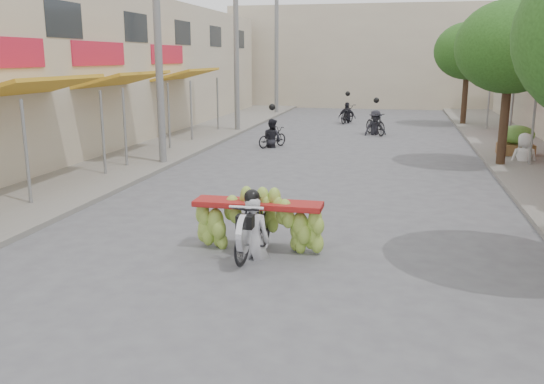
% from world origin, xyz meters
% --- Properties ---
extents(ground, '(120.00, 120.00, 0.00)m').
position_xyz_m(ground, '(0.00, 0.00, 0.00)').
color(ground, '#58585D').
rests_on(ground, ground).
extents(sidewalk_left, '(4.00, 60.00, 0.12)m').
position_xyz_m(sidewalk_left, '(-7.00, 15.00, 0.06)').
color(sidewalk_left, gray).
rests_on(sidewalk_left, ground).
extents(shophouse_row_left, '(9.77, 40.00, 6.00)m').
position_xyz_m(shophouse_row_left, '(-11.98, 13.98, 3.00)').
color(shophouse_row_left, '#C0B298').
rests_on(shophouse_row_left, ground).
extents(far_building, '(20.00, 6.00, 7.00)m').
position_xyz_m(far_building, '(0.00, 38.00, 3.50)').
color(far_building, '#C0B298').
rests_on(far_building, ground).
extents(utility_pole_mid, '(0.60, 0.24, 8.00)m').
position_xyz_m(utility_pole_mid, '(-5.40, 12.00, 4.03)').
color(utility_pole_mid, slate).
rests_on(utility_pole_mid, ground).
extents(utility_pole_far, '(0.60, 0.24, 8.00)m').
position_xyz_m(utility_pole_far, '(-5.40, 21.00, 4.03)').
color(utility_pole_far, slate).
rests_on(utility_pole_far, ground).
extents(utility_pole_back, '(0.60, 0.24, 8.00)m').
position_xyz_m(utility_pole_back, '(-5.40, 30.00, 4.03)').
color(utility_pole_back, slate).
rests_on(utility_pole_back, ground).
extents(street_tree_mid, '(3.40, 3.40, 5.25)m').
position_xyz_m(street_tree_mid, '(5.40, 14.00, 3.78)').
color(street_tree_mid, '#3A2719').
rests_on(street_tree_mid, ground).
extents(street_tree_far, '(3.40, 3.40, 5.25)m').
position_xyz_m(street_tree_far, '(5.40, 26.00, 3.78)').
color(street_tree_far, '#3A2719').
rests_on(street_tree_far, ground).
extents(produce_crate_far, '(1.20, 0.88, 1.16)m').
position_xyz_m(produce_crate_far, '(6.20, 16.00, 0.71)').
color(produce_crate_far, brown).
rests_on(produce_crate_far, ground).
extents(banana_motorbike, '(2.35, 1.89, 2.09)m').
position_xyz_m(banana_motorbike, '(-0.30, 4.11, 0.70)').
color(banana_motorbike, black).
rests_on(banana_motorbike, ground).
extents(pedestrian, '(0.98, 0.67, 1.86)m').
position_xyz_m(pedestrian, '(6.26, 14.78, 1.05)').
color(pedestrian, white).
rests_on(pedestrian, ground).
extents(bg_motorbike_a, '(1.17, 1.47, 1.95)m').
position_xyz_m(bg_motorbike_a, '(-2.74, 16.63, 0.79)').
color(bg_motorbike_a, black).
rests_on(bg_motorbike_a, ground).
extents(bg_motorbike_b, '(1.36, 1.81, 1.95)m').
position_xyz_m(bg_motorbike_b, '(1.09, 21.23, 0.83)').
color(bg_motorbike_b, black).
rests_on(bg_motorbike_b, ground).
extents(bg_motorbike_c, '(1.07, 1.84, 1.95)m').
position_xyz_m(bg_motorbike_c, '(-0.61, 25.84, 0.78)').
color(bg_motorbike_c, black).
rests_on(bg_motorbike_c, ground).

